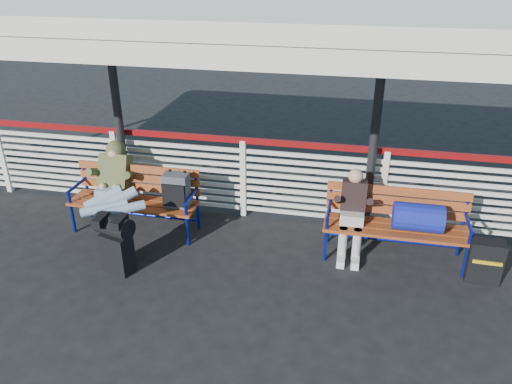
% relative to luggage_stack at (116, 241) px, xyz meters
% --- Properties ---
extents(ground, '(60.00, 60.00, 0.00)m').
position_rel_luggage_stack_xyz_m(ground, '(1.19, -0.16, -0.42)').
color(ground, black).
rests_on(ground, ground).
extents(fence, '(12.08, 0.08, 1.24)m').
position_rel_luggage_stack_xyz_m(fence, '(1.19, 1.74, 0.24)').
color(fence, silver).
rests_on(fence, ground).
extents(canopy, '(12.60, 3.60, 3.16)m').
position_rel_luggage_stack_xyz_m(canopy, '(1.19, 0.71, 2.62)').
color(canopy, silver).
rests_on(canopy, ground).
extents(luggage_stack, '(0.52, 0.38, 0.77)m').
position_rel_luggage_stack_xyz_m(luggage_stack, '(0.00, 0.00, 0.00)').
color(luggage_stack, black).
rests_on(luggage_stack, ground).
extents(bench_left, '(1.80, 0.56, 0.94)m').
position_rel_luggage_stack_xyz_m(bench_left, '(0.02, 1.03, 0.18)').
color(bench_left, '#AC4E21').
rests_on(bench_left, ground).
extents(bench_right, '(1.80, 0.56, 0.92)m').
position_rel_luggage_stack_xyz_m(bench_right, '(3.49, 1.02, 0.18)').
color(bench_right, '#AC4E21').
rests_on(bench_right, ground).
extents(traveler_man, '(0.93, 1.64, 0.77)m').
position_rel_luggage_stack_xyz_m(traveler_man, '(-0.35, 0.69, 0.26)').
color(traveler_man, '#92A6C5').
rests_on(traveler_man, ground).
extents(companion_person, '(0.32, 0.66, 1.15)m').
position_rel_luggage_stack_xyz_m(companion_person, '(2.80, 1.02, 0.17)').
color(companion_person, '#B7B2A6').
rests_on(companion_person, ground).
extents(suitcase_side, '(0.40, 0.25, 0.55)m').
position_rel_luggage_stack_xyz_m(suitcase_side, '(4.40, 0.72, -0.15)').
color(suitcase_side, black).
rests_on(suitcase_side, ground).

